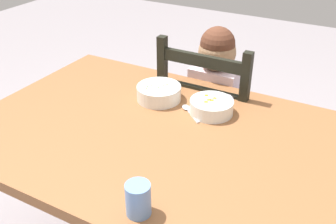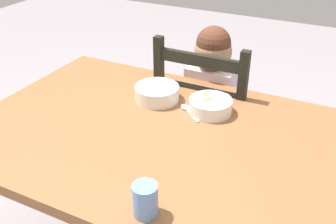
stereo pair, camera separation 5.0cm
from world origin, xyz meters
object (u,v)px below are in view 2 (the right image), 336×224
(child_figure, at_px, (208,96))
(spoon, at_px, (188,110))
(drinking_cup, at_px, (145,200))
(dining_table, at_px, (162,155))
(bowl_of_carrots, at_px, (210,105))
(dining_chair, at_px, (207,128))
(bowl_of_peas, at_px, (157,93))

(child_figure, relative_size, spoon, 8.40)
(child_figure, relative_size, drinking_cup, 10.15)
(child_figure, xyz_separation_m, spoon, (0.03, -0.32, 0.10))
(spoon, bearing_deg, dining_table, -95.73)
(bowl_of_carrots, distance_m, spoon, 0.09)
(bowl_of_carrots, height_order, spoon, bowl_of_carrots)
(child_figure, distance_m, drinking_cup, 0.90)
(dining_chair, relative_size, bowl_of_peas, 5.26)
(dining_chair, xyz_separation_m, bowl_of_carrots, (0.12, -0.30, 0.31))
(bowl_of_carrots, distance_m, drinking_cup, 0.58)
(dining_table, distance_m, bowl_of_carrots, 0.27)
(dining_table, relative_size, bowl_of_carrots, 8.39)
(bowl_of_peas, bearing_deg, child_figure, 68.35)
(dining_table, distance_m, drinking_cup, 0.42)
(drinking_cup, bearing_deg, dining_table, 110.85)
(dining_chair, xyz_separation_m, child_figure, (-0.00, -0.01, 0.18))
(dining_chair, bearing_deg, dining_table, -88.23)
(dining_chair, distance_m, bowl_of_peas, 0.45)
(bowl_of_carrots, relative_size, spoon, 1.44)
(bowl_of_peas, bearing_deg, dining_chair, 68.79)
(child_figure, bearing_deg, drinking_cup, -79.83)
(spoon, bearing_deg, dining_chair, 95.97)
(bowl_of_peas, bearing_deg, drinking_cup, -64.91)
(bowl_of_carrots, height_order, drinking_cup, drinking_cup)
(bowl_of_peas, xyz_separation_m, bowl_of_carrots, (0.23, 0.00, -0.00))
(child_figure, height_order, bowl_of_carrots, child_figure)
(dining_chair, distance_m, drinking_cup, 0.95)
(drinking_cup, bearing_deg, bowl_of_carrots, 94.03)
(bowl_of_peas, relative_size, drinking_cup, 1.88)
(bowl_of_peas, bearing_deg, dining_table, -58.21)
(child_figure, height_order, spoon, child_figure)
(child_figure, xyz_separation_m, bowl_of_carrots, (0.12, -0.29, 0.13))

